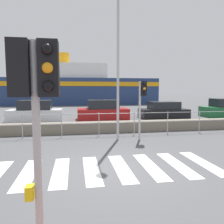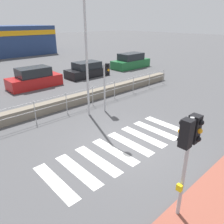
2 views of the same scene
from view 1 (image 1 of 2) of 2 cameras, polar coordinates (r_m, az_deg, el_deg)
name	(u,v)px [view 1 (image 1 of 2)]	position (r m, az deg, el deg)	size (l,w,h in m)	color
ground_plane	(116,168)	(6.80, 1.08, -14.45)	(160.00, 160.00, 0.00)	#4C4C4F
crosswalk	(107,169)	(6.75, -1.38, -14.56)	(6.75, 2.40, 0.01)	silver
seawall	(97,127)	(12.08, -3.87, -3.98)	(20.69, 0.55, 0.60)	slate
harbor_fence	(99,121)	(11.15, -3.43, -2.26)	(18.66, 0.04, 1.20)	#B2B2B5
traffic_light_near	(35,94)	(2.84, -19.46, 4.51)	(0.58, 0.41, 2.95)	#B2B2B5
traffic_light_far	(142,97)	(10.20, 7.89, 3.90)	(0.34, 0.32, 2.75)	#B2B2B5
streetlamp	(119,47)	(10.13, 1.81, 16.57)	(0.32, 1.16, 6.97)	#B2B2B5
ferry_boat	(78,87)	(36.83, -8.77, 6.36)	(24.00, 7.53, 8.25)	navy
parked_car_white	(35,112)	(17.64, -19.37, 0.00)	(3.98, 1.77, 1.57)	silver
parked_car_red	(103,111)	(17.52, -2.38, 0.26)	(4.05, 1.75, 1.55)	#B21919
parked_car_black	(164,111)	(18.88, 13.32, 0.28)	(4.00, 1.81, 1.37)	black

